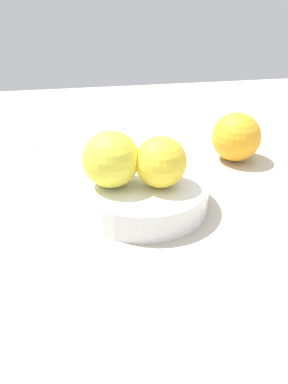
{
  "coord_description": "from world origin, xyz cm",
  "views": [
    {
      "loc": [
        7.33,
        44.67,
        28.08
      ],
      "look_at": [
        0.0,
        0.0,
        2.1
      ],
      "focal_mm": 39.31,
      "sensor_mm": 36.0,
      "label": 1
    }
  ],
  "objects": [
    {
      "name": "ground_plane",
      "position": [
        0.0,
        0.0,
        -1.0
      ],
      "size": [
        110.0,
        110.0,
        2.0
      ],
      "primitive_type": "cube",
      "color": "#BCB29E"
    },
    {
      "name": "orange_loose_0",
      "position": [
        -16.06,
        -11.49,
        3.69
      ],
      "size": [
        7.37,
        7.37,
        7.37
      ],
      "primitive_type": "sphere",
      "color": "#F9A823",
      "rests_on": "ground_plane"
    },
    {
      "name": "fruit_bowl",
      "position": [
        0.0,
        0.0,
        1.66
      ],
      "size": [
        15.94,
        15.94,
        3.51
      ],
      "color": "white",
      "rests_on": "ground_plane"
    },
    {
      "name": "orange_in_bowl_0",
      "position": [
        -1.83,
        1.05,
        6.58
      ],
      "size": [
        6.16,
        6.16,
        6.16
      ],
      "primitive_type": "sphere",
      "color": "yellow",
      "rests_on": "fruit_bowl"
    },
    {
      "name": "orange_in_bowl_1",
      "position": [
        3.94,
        -0.19,
        6.9
      ],
      "size": [
        6.79,
        6.79,
        6.79
      ],
      "primitive_type": "sphere",
      "color": "yellow",
      "rests_on": "fruit_bowl"
    },
    {
      "name": "folded_napkin",
      "position": [
        8.35,
        -24.65,
        0.15
      ],
      "size": [
        18.73,
        18.73,
        0.3
      ],
      "primitive_type": "cube",
      "rotation": [
        0.0,
        0.0,
        -0.48
      ],
      "color": "silver",
      "rests_on": "ground_plane"
    }
  ]
}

